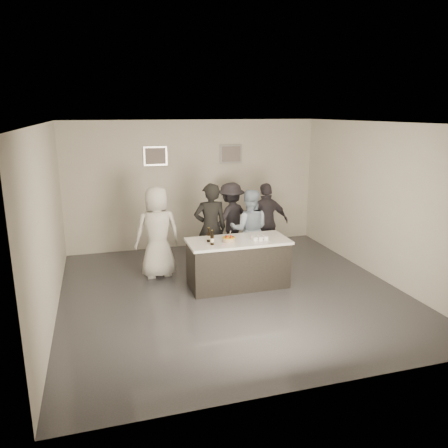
# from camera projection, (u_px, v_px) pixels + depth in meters

# --- Properties ---
(floor) EXTENTS (6.00, 6.00, 0.00)m
(floor) POSITION_uv_depth(u_px,v_px,m) (232.00, 292.00, 7.95)
(floor) COLOR #3D3D42
(floor) RESTS_ON ground
(ceiling) EXTENTS (6.00, 6.00, 0.00)m
(ceiling) POSITION_uv_depth(u_px,v_px,m) (233.00, 123.00, 7.20)
(ceiling) COLOR white
(wall_back) EXTENTS (6.00, 0.04, 3.00)m
(wall_back) POSITION_uv_depth(u_px,v_px,m) (194.00, 184.00, 10.36)
(wall_back) COLOR silver
(wall_back) RESTS_ON ground
(wall_front) EXTENTS (6.00, 0.04, 3.00)m
(wall_front) POSITION_uv_depth(u_px,v_px,m) (314.00, 270.00, 4.79)
(wall_front) COLOR silver
(wall_front) RESTS_ON ground
(wall_left) EXTENTS (0.04, 6.00, 3.00)m
(wall_left) POSITION_uv_depth(u_px,v_px,m) (48.00, 224.00, 6.75)
(wall_left) COLOR silver
(wall_left) RESTS_ON ground
(wall_right) EXTENTS (0.04, 6.00, 3.00)m
(wall_right) POSITION_uv_depth(u_px,v_px,m) (381.00, 202.00, 8.40)
(wall_right) COLOR silver
(wall_right) RESTS_ON ground
(picture_left) EXTENTS (0.54, 0.04, 0.44)m
(picture_left) POSITION_uv_depth(u_px,v_px,m) (155.00, 156.00, 9.91)
(picture_left) COLOR #B2B2B7
(picture_left) RESTS_ON wall_back
(picture_right) EXTENTS (0.54, 0.04, 0.44)m
(picture_right) POSITION_uv_depth(u_px,v_px,m) (231.00, 154.00, 10.40)
(picture_right) COLOR #B2B2B7
(picture_right) RESTS_ON wall_back
(bar_counter) EXTENTS (1.86, 0.86, 0.90)m
(bar_counter) POSITION_uv_depth(u_px,v_px,m) (238.00, 263.00, 8.12)
(bar_counter) COLOR white
(bar_counter) RESTS_ON ground
(cake) EXTENTS (0.23, 0.23, 0.07)m
(cake) POSITION_uv_depth(u_px,v_px,m) (229.00, 240.00, 7.88)
(cake) COLOR #F4AD19
(cake) RESTS_ON bar_counter
(beer_bottle_a) EXTENTS (0.07, 0.07, 0.26)m
(beer_bottle_a) POSITION_uv_depth(u_px,v_px,m) (209.00, 235.00, 7.85)
(beer_bottle_a) COLOR black
(beer_bottle_a) RESTS_ON bar_counter
(beer_bottle_b) EXTENTS (0.07, 0.07, 0.26)m
(beer_bottle_b) POSITION_uv_depth(u_px,v_px,m) (212.00, 238.00, 7.68)
(beer_bottle_b) COLOR black
(beer_bottle_b) RESTS_ON bar_counter
(tumbler_cluster) EXTENTS (0.30, 0.19, 0.08)m
(tumbler_cluster) POSITION_uv_depth(u_px,v_px,m) (260.00, 238.00, 8.00)
(tumbler_cluster) COLOR orange
(tumbler_cluster) RESTS_ON bar_counter
(candles) EXTENTS (0.24, 0.08, 0.01)m
(candles) POSITION_uv_depth(u_px,v_px,m) (225.00, 245.00, 7.68)
(candles) COLOR pink
(candles) RESTS_ON bar_counter
(person_main_black) EXTENTS (0.68, 0.46, 1.83)m
(person_main_black) POSITION_uv_depth(u_px,v_px,m) (210.00, 228.00, 8.72)
(person_main_black) COLOR black
(person_main_black) RESTS_ON ground
(person_main_blue) EXTENTS (0.98, 0.87, 1.67)m
(person_main_blue) POSITION_uv_depth(u_px,v_px,m) (249.00, 229.00, 8.96)
(person_main_blue) COLOR #9FB4D0
(person_main_blue) RESTS_ON ground
(person_guest_left) EXTENTS (0.93, 0.64, 1.81)m
(person_guest_left) POSITION_uv_depth(u_px,v_px,m) (157.00, 232.00, 8.49)
(person_guest_left) COLOR silver
(person_guest_left) RESTS_ON ground
(person_guest_right) EXTENTS (1.02, 0.45, 1.72)m
(person_guest_right) POSITION_uv_depth(u_px,v_px,m) (266.00, 223.00, 9.37)
(person_guest_right) COLOR #302C34
(person_guest_right) RESTS_ON ground
(person_guest_back) EXTENTS (1.23, 1.03, 1.65)m
(person_guest_back) POSITION_uv_depth(u_px,v_px,m) (231.00, 219.00, 9.87)
(person_guest_back) COLOR #29272E
(person_guest_back) RESTS_ON ground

